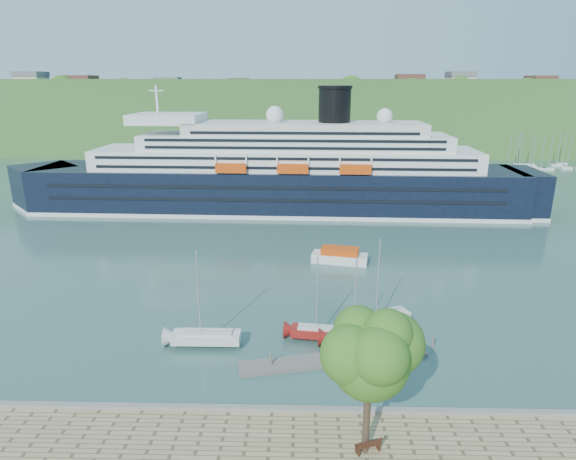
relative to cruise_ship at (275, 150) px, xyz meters
The scene contains 12 objects.
ground 60.51m from the cruise_ship, 85.93° to the right, with size 400.00×400.00×0.00m, color #2F544A.
far_hillside 85.82m from the cruise_ship, 87.18° to the left, with size 400.00×50.00×24.00m, color #345F26.
quay_coping 60.50m from the cruise_ship, 85.94° to the right, with size 220.00×0.50×0.30m, color slate.
cruise_ship is the anchor object (origin of this frame).
park_bench 64.64m from the cruise_ship, 81.96° to the right, with size 1.70×0.70×1.09m, color #3F1F12, non-canonical shape.
promenade_tree 63.98m from the cruise_ship, 82.10° to the right, with size 6.41×6.41×10.62m, color #34631A, non-canonical shape.
floating_pontoon 53.24m from the cruise_ship, 81.57° to the right, with size 16.63×2.03×0.37m, color slate, non-canonical shape.
sailboat_white_near 49.93m from the cruise_ship, 94.52° to the right, with size 6.89×1.91×8.90m, color silver, non-canonical shape.
sailboat_red 50.68m from the cruise_ship, 78.54° to the right, with size 6.46×1.80×8.35m, color maroon, non-canonical shape.
sailboat_white_far 47.43m from the cruise_ship, 74.48° to the right, with size 6.78×1.88×8.76m, color silver, non-canonical shape.
tender_launch 31.03m from the cruise_ship, 70.07° to the right, with size 7.46×2.55×2.06m, color #D1420C, non-canonical shape.
sailboat_extra 48.97m from the cruise_ship, 82.15° to the right, with size 6.16×1.71×7.96m, color maroon, non-canonical shape.
Camera 1 is at (0.31, -28.87, 23.26)m, focal length 30.00 mm.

